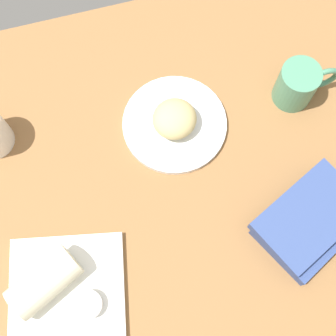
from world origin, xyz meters
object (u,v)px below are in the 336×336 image
at_px(square_plate, 67,293).
at_px(book_stack, 309,221).
at_px(round_plate, 175,124).
at_px(breakfast_wrap, 44,282).
at_px(scone_pastry, 175,119).
at_px(sauce_cup, 88,305).
at_px(coffee_mug, 298,84).

bearing_deg(square_plate, book_stack, 1.06).
relative_size(round_plate, breakfast_wrap, 1.66).
bearing_deg(scone_pastry, square_plate, -135.78).
bearing_deg(scone_pastry, book_stack, -53.91).
bearing_deg(square_plate, scone_pastry, 44.22).
bearing_deg(scone_pastry, breakfast_wrap, -141.30).
distance_m(scone_pastry, square_plate, 0.41).
bearing_deg(breakfast_wrap, scone_pastry, -77.97).
distance_m(scone_pastry, sauce_cup, 0.41).
xyz_separation_m(sauce_cup, book_stack, (0.46, 0.04, 0.00)).
bearing_deg(book_stack, square_plate, -178.94).
height_order(scone_pastry, square_plate, scone_pastry).
bearing_deg(sauce_cup, square_plate, 138.62).
bearing_deg(sauce_cup, book_stack, 5.28).
xyz_separation_m(round_plate, square_plate, (-0.30, -0.29, 0.00)).
bearing_deg(square_plate, breakfast_wrap, 138.62).
bearing_deg(square_plate, sauce_cup, -41.38).
xyz_separation_m(square_plate, sauce_cup, (0.04, -0.03, 0.02)).
relative_size(round_plate, coffee_mug, 1.63).
distance_m(square_plate, book_stack, 0.50).
relative_size(breakfast_wrap, book_stack, 0.56).
height_order(scone_pastry, sauce_cup, scone_pastry).
xyz_separation_m(scone_pastry, square_plate, (-0.30, -0.29, -0.04)).
distance_m(sauce_cup, breakfast_wrap, 0.09).
bearing_deg(round_plate, book_stack, -54.38).
xyz_separation_m(round_plate, scone_pastry, (-0.00, -0.00, 0.04)).
bearing_deg(breakfast_wrap, coffee_mug, -92.78).
distance_m(scone_pastry, breakfast_wrap, 0.42).
distance_m(book_stack, coffee_mug, 0.29).
bearing_deg(breakfast_wrap, sauce_cup, -158.04).
distance_m(round_plate, breakfast_wrap, 0.42).
bearing_deg(book_stack, sauce_cup, -174.72).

